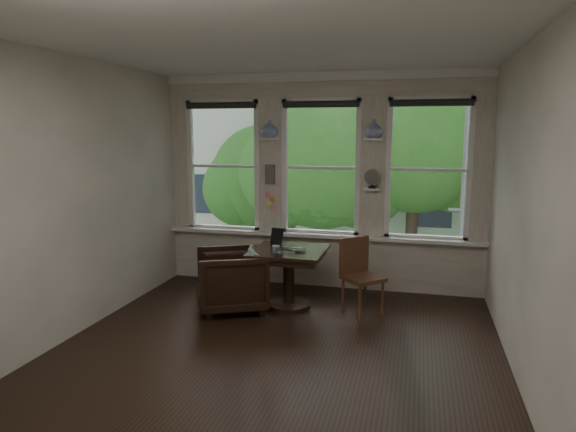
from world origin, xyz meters
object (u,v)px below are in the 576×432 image
(laptop, at_px, (290,251))
(mug, at_px, (276,249))
(side_chair_right, at_px, (363,277))
(armchair_left, at_px, (231,280))
(table, at_px, (289,278))

(laptop, distance_m, mug, 0.18)
(side_chair_right, height_order, laptop, side_chair_right)
(side_chair_right, bearing_deg, armchair_left, 145.26)
(table, bearing_deg, side_chair_right, -1.07)
(table, height_order, mug, mug)
(table, distance_m, side_chair_right, 0.94)
(table, xyz_separation_m, mug, (-0.11, -0.21, 0.42))
(laptop, bearing_deg, side_chair_right, 17.10)
(side_chair_right, height_order, mug, side_chair_right)
(armchair_left, xyz_separation_m, mug, (0.57, 0.05, 0.41))
(armchair_left, relative_size, mug, 8.85)
(armchair_left, relative_size, side_chair_right, 0.91)
(armchair_left, height_order, mug, mug)
(table, relative_size, side_chair_right, 0.98)
(armchair_left, bearing_deg, table, 85.89)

